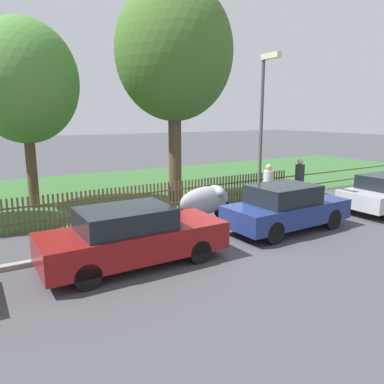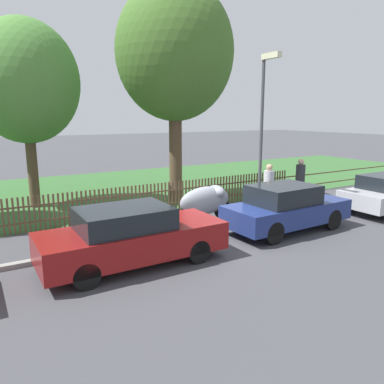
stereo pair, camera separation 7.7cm
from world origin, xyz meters
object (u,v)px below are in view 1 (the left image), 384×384
at_px(parked_car_black_saloon, 132,236).
at_px(pedestrian_near_fence, 268,185).
at_px(covered_motorcycle, 206,200).
at_px(pedestrian_by_lamp, 299,178).
at_px(parked_car_navy_estate, 286,207).
at_px(tree_mid_park, 174,53).
at_px(street_lamp, 264,117).
at_px(tree_behind_motorcycle, 24,82).

bearing_deg(parked_car_black_saloon, pedestrian_near_fence, 18.16).
bearing_deg(covered_motorcycle, pedestrian_by_lamp, -0.10).
bearing_deg(parked_car_navy_estate, pedestrian_by_lamp, 35.74).
height_order(parked_car_black_saloon, tree_mid_park, tree_mid_park).
bearing_deg(pedestrian_by_lamp, street_lamp, -67.76).
bearing_deg(street_lamp, parked_car_black_saloon, -162.39).
height_order(parked_car_black_saloon, pedestrian_near_fence, pedestrian_near_fence).
xyz_separation_m(parked_car_navy_estate, pedestrian_by_lamp, (3.13, 2.40, 0.30)).
distance_m(pedestrian_near_fence, pedestrian_by_lamp, 2.13).
relative_size(covered_motorcycle, pedestrian_by_lamp, 1.17).
bearing_deg(pedestrian_by_lamp, parked_car_black_saloon, -66.38).
relative_size(parked_car_navy_estate, pedestrian_by_lamp, 2.27).
bearing_deg(parked_car_black_saloon, tree_mid_park, 52.44).
bearing_deg(parked_car_navy_estate, tree_mid_park, 98.50).
relative_size(parked_car_navy_estate, street_lamp, 0.75).
bearing_deg(tree_mid_park, parked_car_black_saloon, -127.19).
relative_size(parked_car_navy_estate, tree_behind_motorcycle, 0.59).
bearing_deg(tree_behind_motorcycle, tree_mid_park, -20.12).
distance_m(covered_motorcycle, tree_behind_motorcycle, 7.98).
distance_m(pedestrian_by_lamp, street_lamp, 3.71).
distance_m(parked_car_black_saloon, tree_behind_motorcycle, 8.45).
bearing_deg(tree_behind_motorcycle, street_lamp, -40.29).
distance_m(tree_behind_motorcycle, street_lamp, 8.76).
height_order(tree_behind_motorcycle, street_lamp, tree_behind_motorcycle).
relative_size(tree_mid_park, pedestrian_by_lamp, 4.70).
relative_size(covered_motorcycle, street_lamp, 0.39).
relative_size(tree_mid_park, street_lamp, 1.56).
bearing_deg(covered_motorcycle, tree_mid_park, 76.32).
bearing_deg(tree_behind_motorcycle, pedestrian_near_fence, -36.26).
relative_size(parked_car_navy_estate, pedestrian_near_fence, 2.30).
xyz_separation_m(parked_car_black_saloon, pedestrian_by_lamp, (8.24, 2.51, 0.31)).
relative_size(parked_car_black_saloon, parked_car_navy_estate, 1.06).
bearing_deg(pedestrian_near_fence, tree_behind_motorcycle, -24.91).
bearing_deg(covered_motorcycle, parked_car_black_saloon, -151.35).
distance_m(parked_car_navy_estate, covered_motorcycle, 2.63).
xyz_separation_m(covered_motorcycle, tree_behind_motorcycle, (-4.64, 5.13, 3.98)).
xyz_separation_m(parked_car_black_saloon, tree_behind_motorcycle, (-1.08, 7.37, 3.99)).
bearing_deg(tree_mid_park, pedestrian_by_lamp, -35.72).
distance_m(parked_car_navy_estate, pedestrian_near_fence, 2.23).
distance_m(parked_car_navy_estate, tree_mid_park, 7.49).
bearing_deg(tree_mid_park, pedestrian_near_fence, -59.31).
height_order(covered_motorcycle, pedestrian_by_lamp, pedestrian_by_lamp).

